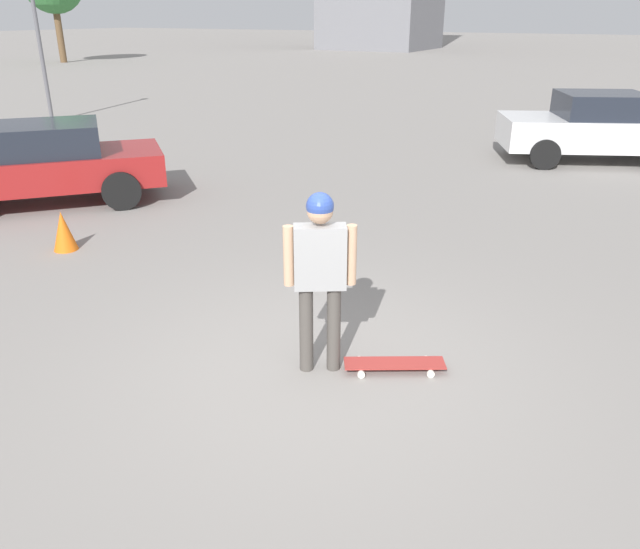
% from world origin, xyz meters
% --- Properties ---
extents(ground_plane, '(220.00, 220.00, 0.00)m').
position_xyz_m(ground_plane, '(0.00, 0.00, 0.00)').
color(ground_plane, gray).
extents(person, '(0.42, 0.59, 1.78)m').
position_xyz_m(person, '(0.00, 0.00, 1.10)').
color(person, '#4C4742').
rests_on(person, ground_plane).
extents(skateboard, '(0.68, 0.97, 0.09)m').
position_xyz_m(skateboard, '(-0.31, 0.66, 0.07)').
color(skateboard, '#A5332D').
rests_on(skateboard, ground_plane).
extents(car_parked_near, '(4.26, 4.11, 1.43)m').
position_xyz_m(car_parked_near, '(-2.73, -7.11, 0.74)').
color(car_parked_near, maroon).
rests_on(car_parked_near, ground_plane).
extents(car_parked_far, '(3.34, 4.49, 1.55)m').
position_xyz_m(car_parked_far, '(-11.15, 1.21, 0.80)').
color(car_parked_far, silver).
rests_on(car_parked_far, ground_plane).
extents(traffic_cone, '(0.35, 0.35, 0.58)m').
position_xyz_m(traffic_cone, '(-1.16, -4.86, 0.29)').
color(traffic_cone, orange).
rests_on(traffic_cone, ground_plane).
extents(lamp_post, '(0.28, 0.28, 4.60)m').
position_xyz_m(lamp_post, '(-9.20, -14.69, 2.77)').
color(lamp_post, '#59595E').
rests_on(lamp_post, ground_plane).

